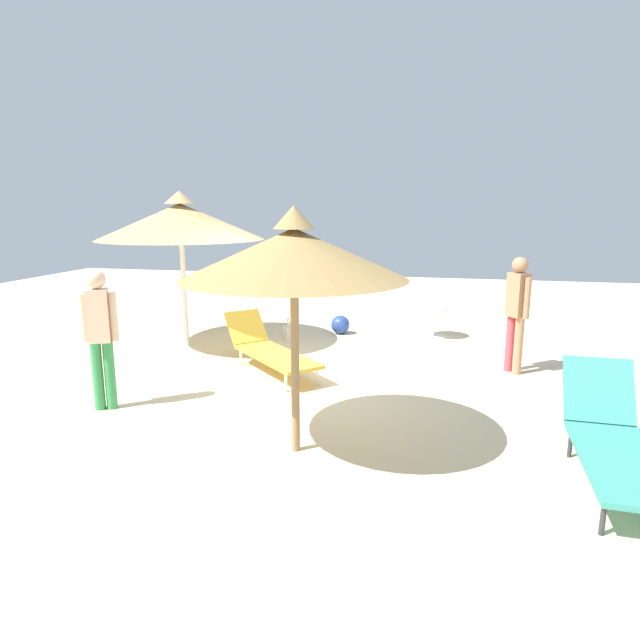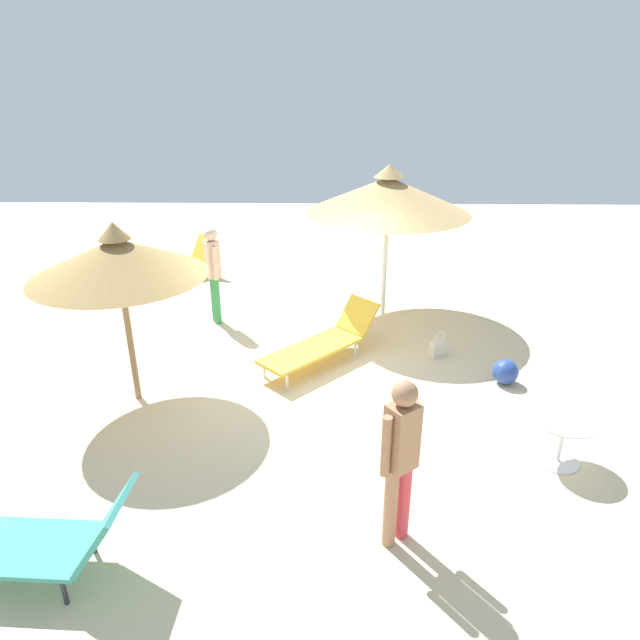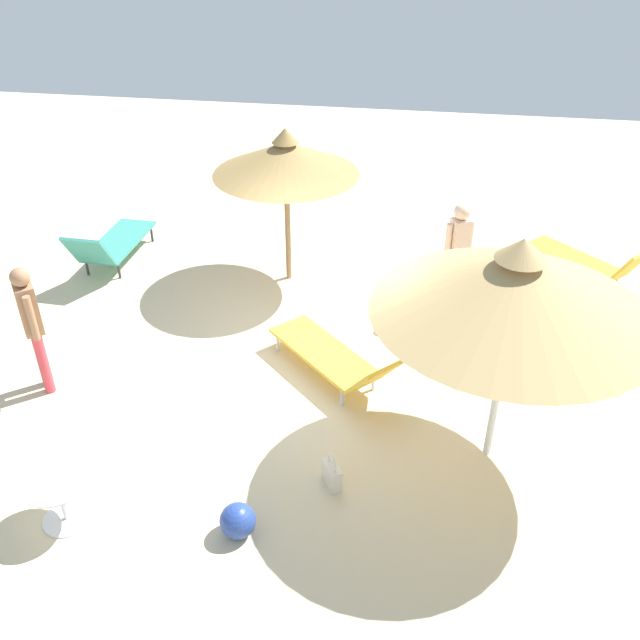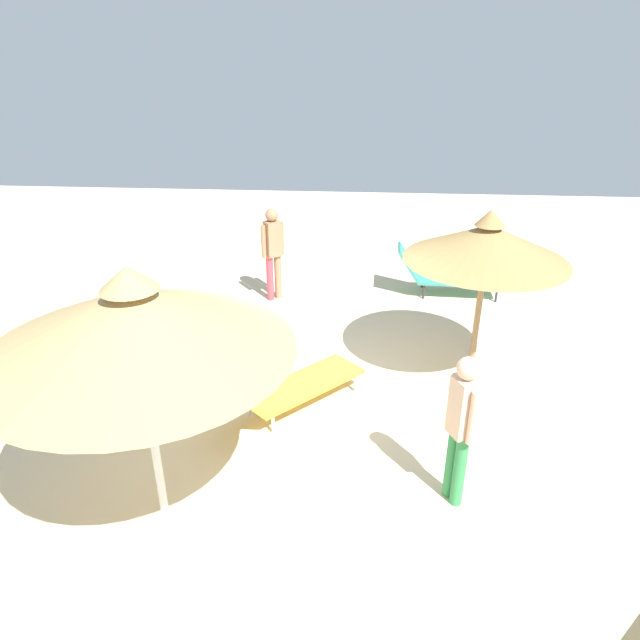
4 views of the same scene
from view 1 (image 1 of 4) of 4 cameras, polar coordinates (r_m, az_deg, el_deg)
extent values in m
cube|color=beige|center=(8.04, -3.28, -6.36)|extent=(24.00, 24.00, 0.10)
cylinder|color=white|center=(9.79, -14.28, 3.71)|extent=(0.08, 0.08, 2.27)
cone|color=tan|center=(9.70, -14.62, 10.11)|extent=(2.88, 2.88, 0.62)
cone|color=tan|center=(9.70, -14.75, 12.53)|extent=(0.52, 0.52, 0.22)
cylinder|color=olive|center=(5.37, -2.68, -3.63)|extent=(0.09, 0.09, 2.07)
cone|color=#997A47|center=(5.19, -2.78, 7.07)|extent=(2.22, 2.22, 0.49)
cone|color=#997A47|center=(5.17, -2.82, 10.89)|extent=(0.40, 0.40, 0.22)
cube|color=teal|center=(5.46, 29.43, -13.00)|extent=(1.64, 0.73, 0.05)
cylinder|color=#2D2D33|center=(4.88, 27.88, -18.09)|extent=(0.04, 0.04, 0.29)
cylinder|color=#2D2D33|center=(6.20, 30.29, -11.85)|extent=(0.04, 0.04, 0.29)
cylinder|color=#2D2D33|center=(6.07, 25.07, -11.81)|extent=(0.04, 0.04, 0.29)
cube|color=teal|center=(6.26, 27.52, -6.61)|extent=(0.45, 0.68, 0.61)
cube|color=gold|center=(8.02, -4.61, -3.86)|extent=(1.64, 1.65, 0.05)
cylinder|color=silver|center=(7.60, -0.29, -5.99)|extent=(0.04, 0.04, 0.27)
cylinder|color=silver|center=(7.35, -3.65, -6.65)|extent=(0.04, 0.04, 0.27)
cylinder|color=silver|center=(8.80, -5.38, -3.53)|extent=(0.04, 0.04, 0.27)
cylinder|color=silver|center=(8.59, -8.39, -4.00)|extent=(0.04, 0.04, 0.27)
cube|color=gold|center=(8.87, -7.86, -0.70)|extent=(0.72, 0.72, 0.49)
cylinder|color=#A57554|center=(8.55, 20.34, -2.60)|extent=(0.13, 0.13, 0.87)
cylinder|color=#D83F4C|center=(8.67, 19.55, -2.35)|extent=(0.13, 0.13, 0.87)
cube|color=#A57554|center=(8.46, 20.30, 2.53)|extent=(0.35, 0.34, 0.65)
sphere|color=#A57554|center=(8.41, 20.52, 5.51)|extent=(0.24, 0.24, 0.24)
cylinder|color=#A57554|center=(8.34, 21.18, 2.16)|extent=(0.09, 0.09, 0.60)
cylinder|color=#A57554|center=(8.60, 19.43, 2.56)|extent=(0.09, 0.09, 0.60)
cylinder|color=#338C4C|center=(7.16, -21.45, -5.47)|extent=(0.13, 0.13, 0.87)
cylinder|color=#338C4C|center=(7.19, -22.56, -5.51)|extent=(0.13, 0.13, 0.87)
cube|color=beige|center=(7.00, -22.48, 0.44)|extent=(0.30, 0.31, 0.65)
sphere|color=beige|center=(6.93, -22.78, 4.02)|extent=(0.23, 0.23, 0.23)
cylinder|color=beige|center=(6.98, -21.09, 0.32)|extent=(0.09, 0.09, 0.60)
cylinder|color=beige|center=(7.03, -23.84, 0.18)|extent=(0.09, 0.09, 0.60)
cube|color=beige|center=(10.05, -3.38, -1.50)|extent=(0.32, 0.26, 0.28)
torus|color=beige|center=(10.01, -3.40, -0.46)|extent=(0.20, 0.13, 0.22)
cylinder|color=silver|center=(10.48, 12.03, 1.22)|extent=(0.70, 0.70, 0.02)
cylinder|color=silver|center=(10.54, 11.97, -0.33)|extent=(0.05, 0.05, 0.56)
cylinder|color=silver|center=(10.60, 11.90, -1.75)|extent=(0.49, 0.49, 0.02)
sphere|color=navy|center=(10.62, 2.17, -0.50)|extent=(0.37, 0.37, 0.37)
camera|label=2|loc=(9.42, 49.45, 18.15)|focal=31.33mm
camera|label=3|loc=(15.43, -0.47, 23.90)|focal=38.95mm
camera|label=4|loc=(11.19, -42.26, 19.14)|focal=31.99mm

